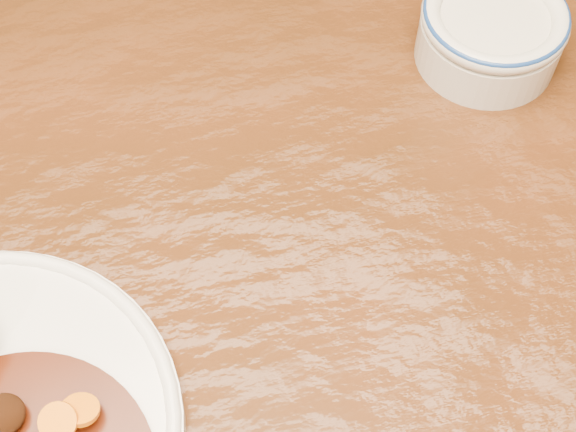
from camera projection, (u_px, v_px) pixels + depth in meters
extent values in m
cube|color=#51250E|center=(202.00, 374.00, 0.62)|extent=(1.54, 0.98, 0.04)
ellipsoid|color=black|center=(1.00, 416.00, 0.56)|extent=(0.03, 0.03, 0.02)
cylinder|color=orange|center=(80.00, 410.00, 0.56)|extent=(0.04, 0.04, 0.01)
cylinder|color=orange|center=(58.00, 421.00, 0.55)|extent=(0.03, 0.03, 0.02)
cylinder|color=beige|center=(488.00, 41.00, 0.75)|extent=(0.13, 0.13, 0.04)
cylinder|color=beige|center=(494.00, 20.00, 0.73)|extent=(0.10, 0.10, 0.01)
torus|color=beige|center=(496.00, 17.00, 0.73)|extent=(0.14, 0.14, 0.02)
torus|color=navy|center=(497.00, 13.00, 0.72)|extent=(0.13, 0.13, 0.01)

